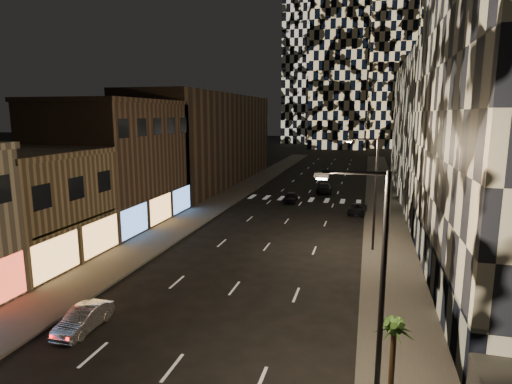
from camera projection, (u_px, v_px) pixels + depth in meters
The scene contains 16 objects.
sidewalk_left at pixel (231, 195), 58.39m from camera, with size 4.00×120.00×0.15m, color #47443F.
sidewalk_right at pixel (383, 203), 53.38m from camera, with size 4.00×120.00×0.15m, color #47443F.
curb_left at pixel (246, 196), 57.86m from camera, with size 0.20×120.00×0.15m, color #4C4C47.
curb_right at pixel (366, 202), 53.90m from camera, with size 0.20×120.00×0.15m, color #4C4C47.
retail_tan at pixel (21, 209), 31.85m from camera, with size 10.00×10.00×8.00m, color brown.
retail_brown at pixel (114, 164), 43.38m from camera, with size 10.00×15.00×12.00m, color #4B382A.
retail_filler_left at pixel (208, 139), 68.41m from camera, with size 10.00×40.00×14.00m, color #4B382A.
midrise_base at pixel (432, 259), 28.29m from camera, with size 0.60×25.00×3.00m, color #383838.
midrise_filler_right at pixel (465, 129), 55.92m from camera, with size 16.00×40.00×18.00m, color #232326.
streetlight_near at pixel (376, 279), 14.79m from camera, with size 2.55×0.25×9.00m.
streetlight_far at pixel (373, 186), 33.81m from camera, with size 2.55×0.25×9.00m.
car_silver_parked at pixel (84, 319), 21.96m from camera, with size 1.29×3.70×1.22m, color #A8A8AE.
car_dark_midlane at pixel (291, 197), 53.86m from camera, with size 1.51×3.74×1.28m, color black.
car_dark_oncoming at pixel (325, 188), 60.45m from camera, with size 2.01×4.95×1.44m, color black.
car_dark_rightlane at pixel (357, 209), 47.64m from camera, with size 1.83×3.96×1.10m, color black.
palm_tree at pixel (394, 333), 15.98m from camera, with size 1.69×1.71×3.35m.
Camera 1 is at (7.91, -4.60, 10.99)m, focal length 30.00 mm.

